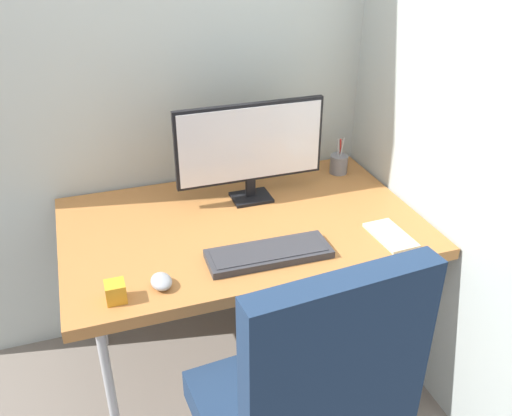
% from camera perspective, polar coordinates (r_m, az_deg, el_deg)
% --- Properties ---
extents(ground_plane, '(8.00, 8.00, 0.00)m').
position_cam_1_polar(ground_plane, '(2.54, -1.24, -15.58)').
color(ground_plane, slate).
extents(wall_back, '(2.39, 0.04, 2.80)m').
position_cam_1_polar(wall_back, '(2.27, -5.28, 19.28)').
color(wall_back, '#B7C1BC').
rests_on(wall_back, ground_plane).
extents(wall_side_right, '(0.04, 1.90, 2.80)m').
position_cam_1_polar(wall_side_right, '(2.03, 19.64, 16.63)').
color(wall_side_right, '#B7C1BC').
rests_on(wall_side_right, ground_plane).
extents(desk, '(1.33, 0.84, 0.72)m').
position_cam_1_polar(desk, '(2.11, -1.44, -2.42)').
color(desk, '#B27038').
rests_on(desk, ground_plane).
extents(office_chair, '(0.64, 0.65, 1.11)m').
position_cam_1_polar(office_chair, '(1.59, 5.17, -19.57)').
color(office_chair, black).
rests_on(office_chair, ground_plane).
extents(monitor, '(0.59, 0.12, 0.40)m').
position_cam_1_polar(monitor, '(2.16, -0.59, 6.40)').
color(monitor, black).
rests_on(monitor, desk).
extents(keyboard, '(0.43, 0.16, 0.03)m').
position_cam_1_polar(keyboard, '(1.89, 1.32, -4.69)').
color(keyboard, '#333338').
rests_on(keyboard, desk).
extents(mouse, '(0.07, 0.09, 0.04)m').
position_cam_1_polar(mouse, '(1.78, -9.68, -7.43)').
color(mouse, '#9EA0A5').
rests_on(mouse, desk).
extents(pen_holder, '(0.08, 0.08, 0.16)m').
position_cam_1_polar(pen_holder, '(2.48, 8.48, 4.51)').
color(pen_holder, slate).
rests_on(pen_holder, desk).
extents(notebook, '(0.12, 0.21, 0.01)m').
position_cam_1_polar(notebook, '(2.06, 13.64, -2.76)').
color(notebook, beige).
rests_on(notebook, desk).
extents(desk_clamp_accessory, '(0.06, 0.06, 0.06)m').
position_cam_1_polar(desk_clamp_accessory, '(1.74, -14.21, -8.32)').
color(desk_clamp_accessory, orange).
rests_on(desk_clamp_accessory, desk).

